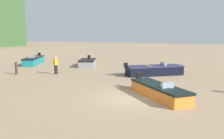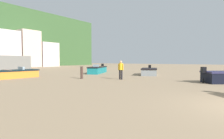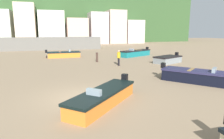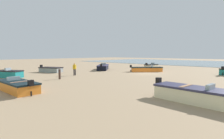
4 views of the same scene
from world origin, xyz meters
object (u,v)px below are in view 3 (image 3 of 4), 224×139
(boat_orange_1, at_px, (103,97))
(boat_grey_5, at_px, (168,59))
(boat_teal_6, at_px, (136,53))
(mooring_post_near_water, at_px, (97,57))
(boat_black_2, at_px, (200,76))
(boat_orange_4, at_px, (64,54))
(beach_walker_foreground, at_px, (119,57))

(boat_orange_1, relative_size, boat_grey_5, 1.16)
(boat_teal_6, bearing_deg, mooring_post_near_water, 93.55)
(boat_black_2, distance_m, boat_orange_4, 18.72)
(boat_orange_4, xyz_separation_m, boat_grey_5, (10.81, -8.56, 0.00))
(boat_black_2, bearing_deg, boat_teal_6, -135.73)
(mooring_post_near_water, relative_size, beach_walker_foreground, 0.68)
(boat_orange_4, height_order, mooring_post_near_water, mooring_post_near_water)
(boat_black_2, bearing_deg, boat_orange_4, -103.45)
(boat_orange_4, bearing_deg, mooring_post_near_water, 30.82)
(boat_orange_4, height_order, boat_teal_6, boat_teal_6)
(mooring_post_near_water, bearing_deg, boat_teal_6, 30.41)
(boat_orange_4, relative_size, mooring_post_near_water, 4.20)
(beach_walker_foreground, bearing_deg, mooring_post_near_water, 25.55)
(boat_black_2, distance_m, boat_teal_6, 15.27)
(boat_black_2, relative_size, boat_orange_4, 1.07)
(boat_black_2, bearing_deg, boat_orange_1, -22.34)
(mooring_post_near_water, distance_m, beach_walker_foreground, 3.53)
(boat_orange_4, xyz_separation_m, boat_teal_6, (9.86, -1.74, 0.05))
(boat_orange_1, bearing_deg, boat_orange_4, -43.76)
(boat_black_2, xyz_separation_m, beach_walker_foreground, (-3.10, 8.23, 0.52))
(boat_grey_5, bearing_deg, boat_teal_6, -15.68)
(boat_orange_1, height_order, mooring_post_near_water, mooring_post_near_water)
(boat_black_2, distance_m, mooring_post_near_water, 12.28)
(mooring_post_near_water, height_order, beach_walker_foreground, beach_walker_foreground)
(boat_grey_5, distance_m, boat_teal_6, 6.88)
(boat_orange_1, height_order, boat_teal_6, boat_teal_6)
(boat_orange_1, bearing_deg, boat_grey_5, -89.58)
(boat_orange_1, xyz_separation_m, boat_black_2, (7.45, 2.22, 0.06))
(mooring_post_near_water, bearing_deg, boat_orange_4, 121.31)
(mooring_post_near_water, bearing_deg, boat_black_2, -67.62)
(boat_orange_4, height_order, boat_grey_5, boat_grey_5)
(boat_orange_1, height_order, boat_orange_4, boat_orange_4)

